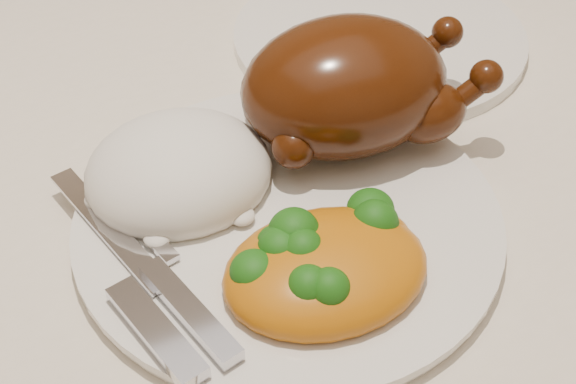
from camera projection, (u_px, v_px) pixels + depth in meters
name	position (u px, v px, depth m)	size (l,w,h in m)	color
dining_table	(226.00, 212.00, 0.67)	(1.60, 0.90, 0.76)	brown
tablecloth	(221.00, 144.00, 0.62)	(1.73, 1.03, 0.18)	silver
dinner_plate	(288.00, 222.00, 0.51)	(0.27, 0.27, 0.01)	silver
side_plate	(379.00, 37.00, 0.67)	(0.24, 0.24, 0.01)	silver
roast_chicken	(351.00, 86.00, 0.54)	(0.18, 0.13, 0.09)	#421907
rice_mound	(179.00, 172.00, 0.52)	(0.13, 0.12, 0.06)	white
mac_and_cheese	(327.00, 261.00, 0.46)	(0.13, 0.10, 0.05)	#CB690D
cutlery	(155.00, 287.00, 0.46)	(0.06, 0.19, 0.01)	silver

